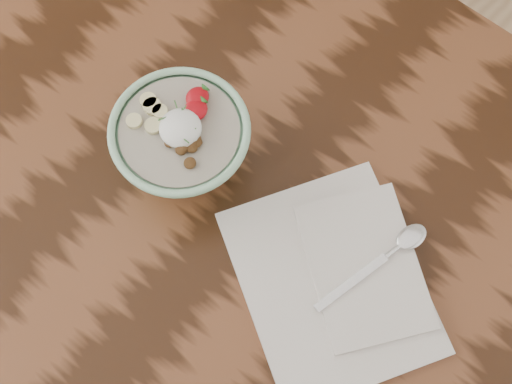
% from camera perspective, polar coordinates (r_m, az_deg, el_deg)
% --- Properties ---
extents(table, '(1.60, 0.90, 0.75)m').
position_cam_1_polar(table, '(1.10, 0.37, -1.83)').
color(table, black).
rests_on(table, ground).
extents(breakfast_bowl, '(0.19, 0.19, 0.13)m').
position_cam_1_polar(breakfast_bowl, '(0.97, -5.93, 3.97)').
color(breakfast_bowl, '#9FD6AE').
rests_on(breakfast_bowl, table).
extents(napkin, '(0.36, 0.35, 0.02)m').
position_cam_1_polar(napkin, '(0.97, 6.56, -6.90)').
color(napkin, silver).
rests_on(napkin, table).
extents(spoon, '(0.07, 0.19, 0.01)m').
position_cam_1_polar(spoon, '(0.98, 11.18, -4.44)').
color(spoon, silver).
rests_on(spoon, napkin).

